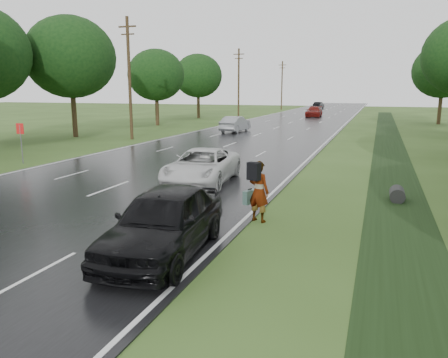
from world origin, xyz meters
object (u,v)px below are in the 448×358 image
object	(u,v)px
pedestrian	(258,190)
silver_sedan	(235,124)
dark_sedan	(164,221)
white_pickup	(202,166)
road_sign	(21,135)

from	to	relation	value
pedestrian	silver_sedan	xyz separation A→B (m)	(-10.00, 28.33, -0.21)
dark_sedan	white_pickup	bearing A→B (deg)	101.31
road_sign	pedestrian	world-z (taller)	road_sign
road_sign	white_pickup	distance (m)	11.94
white_pickup	silver_sedan	bearing A→B (deg)	99.74
pedestrian	dark_sedan	distance (m)	3.93
pedestrian	silver_sedan	distance (m)	30.04
pedestrian	white_pickup	distance (m)	6.11
white_pickup	road_sign	bearing A→B (deg)	167.29
road_sign	silver_sedan	distance (m)	22.71
white_pickup	silver_sedan	xyz separation A→B (m)	(-6.13, 23.61, 0.01)
pedestrian	dark_sedan	size ratio (longest dim) A/B	0.39
pedestrian	silver_sedan	size ratio (longest dim) A/B	0.42
pedestrian	dark_sedan	xyz separation A→B (m)	(-1.47, -3.65, -0.11)
road_sign	pedestrian	bearing A→B (deg)	-22.07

